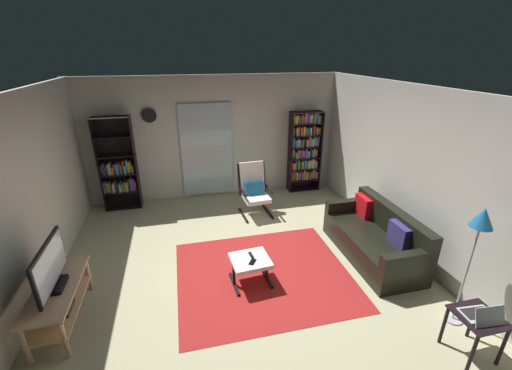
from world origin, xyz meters
TOP-DOWN VIEW (x-y plane):
  - ground_plane at (0.00, 0.00)m, footprint 7.02×7.02m
  - wall_back at (0.00, 2.90)m, footprint 5.60×0.06m
  - wall_left at (-2.70, 0.00)m, footprint 0.06×6.00m
  - wall_right at (2.70, 0.00)m, footprint 0.06×6.00m
  - glass_door_panel at (-0.19, 2.83)m, footprint 1.10×0.01m
  - area_rug at (0.28, -0.20)m, footprint 2.48×2.18m
  - tv_stand at (-2.29, -0.51)m, footprint 0.47×1.20m
  - television at (-2.29, -0.50)m, footprint 0.20×0.90m
  - bookshelf_near_tv at (-1.99, 2.65)m, footprint 0.71×0.30m
  - bookshelf_near_sofa at (1.98, 2.67)m, footprint 0.71×0.30m
  - leather_sofa at (2.12, -0.13)m, footprint 0.80×1.80m
  - lounge_armchair at (0.60, 1.77)m, footprint 0.61×0.69m
  - ottoman at (0.06, -0.31)m, footprint 0.56×0.52m
  - tv_remote at (0.09, -0.24)m, footprint 0.06×0.15m
  - cell_phone at (0.07, -0.39)m, footprint 0.13×0.15m
  - floor_lamp_by_sofa at (2.32, -1.57)m, footprint 0.24×0.24m
  - side_table at (2.09, -2.01)m, footprint 0.44×0.44m
  - laptop at (2.09, -2.05)m, footprint 0.34×0.30m
  - wall_clock at (-1.29, 2.82)m, footprint 0.29×0.03m

SIDE VIEW (x-z plane):
  - ground_plane at x=0.00m, z-range 0.00..0.00m
  - area_rug at x=0.28m, z-range 0.00..0.01m
  - leather_sofa at x=2.12m, z-range -0.10..0.71m
  - ottoman at x=0.06m, z-range 0.13..0.52m
  - tv_stand at x=-2.29m, z-range 0.08..0.60m
  - cell_phone at x=0.07m, z-range 0.39..0.40m
  - tv_remote at x=0.09m, z-range 0.39..0.41m
  - side_table at x=2.09m, z-range 0.14..0.66m
  - lounge_armchair at x=0.60m, z-range 0.02..1.05m
  - laptop at x=2.09m, z-range 0.48..0.68m
  - television at x=-2.29m, z-range 0.50..1.07m
  - bookshelf_near_tv at x=-1.99m, z-range -0.11..1.78m
  - bookshelf_near_sofa at x=1.98m, z-range 0.06..1.88m
  - glass_door_panel at x=-0.19m, z-range 0.05..2.05m
  - floor_lamp_by_sofa at x=2.32m, z-range 0.52..2.04m
  - wall_back at x=0.00m, z-range 0.00..2.60m
  - wall_left at x=-2.70m, z-range 0.00..2.60m
  - wall_right at x=2.70m, z-range 0.00..2.60m
  - wall_clock at x=-1.29m, z-range 1.71..2.00m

